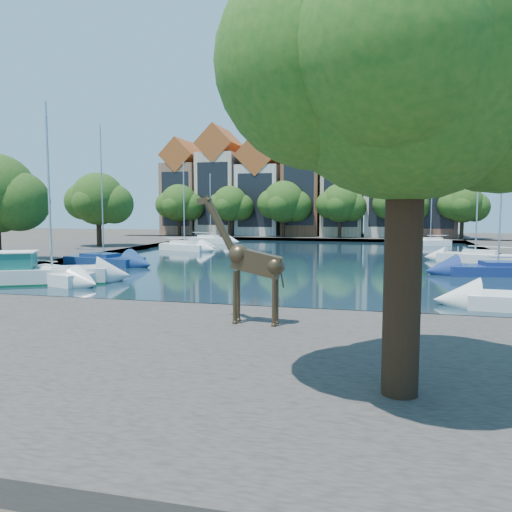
{
  "coord_description": "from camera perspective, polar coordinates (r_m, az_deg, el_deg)",
  "views": [
    {
      "loc": [
        6.91,
        -20.1,
        4.58
      ],
      "look_at": [
        2.38,
        -1.24,
        2.72
      ],
      "focal_mm": 35.0,
      "sensor_mm": 36.0,
      "label": 1
    }
  ],
  "objects": [
    {
      "name": "far_tree_far_east",
      "position": [
        71.48,
        22.62,
        5.46
      ],
      "size": [
        6.76,
        5.2,
        7.36
      ],
      "color": "#332114",
      "rests_on": "far_quay"
    },
    {
      "name": "plane_tree",
      "position": [
        11.54,
        17.67,
        20.78
      ],
      "size": [
        8.32,
        6.4,
        10.62
      ],
      "color": "#332114",
      "rests_on": "near_quay"
    },
    {
      "name": "sailboat_left_c",
      "position": [
        54.02,
        -8.17,
        1.19
      ],
      "size": [
        5.9,
        3.59,
        8.89
      ],
      "color": "white",
      "rests_on": "water_basin"
    },
    {
      "name": "far_tree_east",
      "position": [
        70.67,
        16.19,
        5.8
      ],
      "size": [
        7.54,
        5.8,
        7.84
      ],
      "color": "#332114",
      "rests_on": "far_quay"
    },
    {
      "name": "water_basin",
      "position": [
        44.87,
        4.58,
        -0.34
      ],
      "size": [
        38.0,
        50.0,
        0.08
      ],
      "primitive_type": "cube",
      "color": "black",
      "rests_on": "ground"
    },
    {
      "name": "townhouse_west_end",
      "position": [
        81.8,
        -8.01,
        7.37
      ],
      "size": [
        5.44,
        9.18,
        14.93
      ],
      "color": "#866049",
      "rests_on": "far_quay"
    },
    {
      "name": "motorsailer",
      "position": [
        32.61,
        -24.44,
        -1.59
      ],
      "size": [
        8.45,
        5.8,
        9.86
      ],
      "color": "silver",
      "rests_on": "water_basin"
    },
    {
      "name": "sailboat_left_b",
      "position": [
        41.58,
        -17.0,
        -0.28
      ],
      "size": [
        6.9,
        3.73,
        11.0
      ],
      "color": "navy",
      "rests_on": "water_basin"
    },
    {
      "name": "far_tree_west",
      "position": [
        73.6,
        -2.93,
        5.86
      ],
      "size": [
        6.76,
        5.2,
        7.36
      ],
      "color": "#332114",
      "rests_on": "far_quay"
    },
    {
      "name": "sailboat_right_c",
      "position": [
        45.22,
        23.76,
        0.03
      ],
      "size": [
        6.11,
        3.9,
        8.96
      ],
      "color": "silver",
      "rests_on": "water_basin"
    },
    {
      "name": "townhouse_west_inner",
      "position": [
        78.1,
        0.63,
        7.51
      ],
      "size": [
        6.43,
        9.18,
        15.15
      ],
      "color": "beige",
      "rests_on": "far_quay"
    },
    {
      "name": "side_tree_left_far",
      "position": [
        56.07,
        -17.51,
        6.05
      ],
      "size": [
        7.28,
        5.6,
        7.88
      ],
      "color": "#332114",
      "rests_on": "left_quay"
    },
    {
      "name": "far_quay",
      "position": [
        76.54,
        8.32,
        2.18
      ],
      "size": [
        60.0,
        16.0,
        0.5
      ],
      "primitive_type": "cube",
      "color": "#46413D",
      "rests_on": "ground"
    },
    {
      "name": "near_quay",
      "position": [
        15.43,
        -13.99,
        -10.98
      ],
      "size": [
        50.0,
        14.0,
        0.5
      ],
      "primitive_type": "cube",
      "color": "#46413D",
      "rests_on": "ground"
    },
    {
      "name": "far_tree_far_west",
      "position": [
        76.25,
        -8.73,
        5.87
      ],
      "size": [
        7.28,
        5.6,
        7.68
      ],
      "color": "#332114",
      "rests_on": "far_quay"
    },
    {
      "name": "sailboat_right_b",
      "position": [
        37.39,
        25.92,
        -1.21
      ],
      "size": [
        6.97,
        3.35,
        10.46
      ],
      "color": "navy",
      "rests_on": "water_basin"
    },
    {
      "name": "townhouse_east_end",
      "position": [
        76.56,
        19.73,
        7.05
      ],
      "size": [
        5.44,
        9.18,
        14.43
      ],
      "color": "brown",
      "rests_on": "far_quay"
    },
    {
      "name": "townhouse_center",
      "position": [
        76.96,
        5.4,
        8.28
      ],
      "size": [
        5.44,
        9.18,
        16.93
      ],
      "color": "brown",
      "rests_on": "far_quay"
    },
    {
      "name": "townhouse_west_mid",
      "position": [
        79.84,
        -3.97,
        8.09
      ],
      "size": [
        5.94,
        9.18,
        16.79
      ],
      "color": "beige",
      "rests_on": "far_quay"
    },
    {
      "name": "sailboat_right_d",
      "position": [
        64.32,
        19.3,
        1.62
      ],
      "size": [
        4.99,
        2.96,
        8.39
      ],
      "color": "white",
      "rests_on": "water_basin"
    },
    {
      "name": "left_quay",
      "position": [
        54.61,
        -22.3,
        0.52
      ],
      "size": [
        14.0,
        52.0,
        0.5
      ],
      "primitive_type": "cube",
      "color": "#46413D",
      "rests_on": "ground"
    },
    {
      "name": "sailboat_left_a",
      "position": [
        32.47,
        -22.26,
        -1.88
      ],
      "size": [
        5.79,
        3.58,
        10.72
      ],
      "color": "white",
      "rests_on": "water_basin"
    },
    {
      "name": "sailboat_left_e",
      "position": [
        64.98,
        -5.21,
        1.97
      ],
      "size": [
        6.01,
        3.05,
        8.95
      ],
      "color": "white",
      "rests_on": "water_basin"
    },
    {
      "name": "sailboat_left_d",
      "position": [
        55.52,
        -8.18,
        1.32
      ],
      "size": [
        5.18,
        2.19,
        9.56
      ],
      "color": "white",
      "rests_on": "water_basin"
    },
    {
      "name": "ground",
      "position": [
        21.74,
        -5.38,
        -6.7
      ],
      "size": [
        160.0,
        160.0,
        0.0
      ],
      "primitive_type": "plane",
      "color": "#38332B",
      "rests_on": "ground"
    },
    {
      "name": "far_tree_mid_west",
      "position": [
        71.75,
        3.25,
        6.04
      ],
      "size": [
        7.8,
        6.0,
        8.0
      ],
      "color": "#332114",
      "rests_on": "far_quay"
    },
    {
      "name": "townhouse_east_inner",
      "position": [
        76.31,
        9.9,
        7.77
      ],
      "size": [
        5.94,
        9.18,
        15.79
      ],
      "color": "tan",
      "rests_on": "far_quay"
    },
    {
      "name": "townhouse_east_mid",
      "position": [
        76.19,
        14.84,
        7.95
      ],
      "size": [
        6.43,
        9.18,
        16.65
      ],
      "color": "beige",
      "rests_on": "far_quay"
    },
    {
      "name": "giraffe_statue",
      "position": [
        17.52,
        -0.67,
        -0.65
      ],
      "size": [
        3.14,
        0.6,
        4.49
      ],
      "color": "#3D2F1E",
      "rests_on": "near_quay"
    },
    {
      "name": "far_tree_mid_east",
      "position": [
        70.76,
        9.66,
        5.85
      ],
      "size": [
        7.02,
        5.4,
        7.52
      ],
      "color": "#332114",
      "rests_on": "far_quay"
    }
  ]
}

